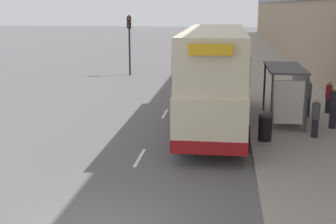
{
  "coord_description": "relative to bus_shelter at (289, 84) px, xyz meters",
  "views": [
    {
      "loc": [
        2.95,
        -9.88,
        5.31
      ],
      "look_at": [
        -0.73,
        19.89,
        -1.55
      ],
      "focal_mm": 50.0,
      "sensor_mm": 36.0,
      "label": 1
    }
  ],
  "objects": [
    {
      "name": "lane_mark_2",
      "position": [
        -5.77,
        1.67,
        -1.87
      ],
      "size": [
        0.12,
        2.0,
        0.01
      ],
      "color": "silver",
      "rests_on": "ground_plane"
    },
    {
      "name": "lane_mark_6",
      "position": [
        -5.77,
        29.87,
        -1.87
      ],
      "size": [
        0.12,
        2.0,
        0.01
      ],
      "color": "silver",
      "rests_on": "ground_plane"
    },
    {
      "name": "lane_mark_3",
      "position": [
        -5.77,
        8.72,
        -1.87
      ],
      "size": [
        0.12,
        2.0,
        0.01
      ],
      "color": "silver",
      "rests_on": "ground_plane"
    },
    {
      "name": "litter_bin",
      "position": [
        -1.22,
        -3.07,
        -1.21
      ],
      "size": [
        0.55,
        0.55,
        1.05
      ],
      "color": "black",
      "rests_on": "ground_plane"
    },
    {
      "name": "lane_mark_5",
      "position": [
        -5.77,
        22.82,
        -1.87
      ],
      "size": [
        0.12,
        2.0,
        0.01
      ],
      "color": "silver",
      "rests_on": "ground_plane"
    },
    {
      "name": "pedestrian_2",
      "position": [
        1.05,
        1.26,
        -0.8
      ],
      "size": [
        0.36,
        0.36,
        1.83
      ],
      "color": "#23232D",
      "rests_on": "ground_plane"
    },
    {
      "name": "pavement",
      "position": [
        0.73,
        27.38,
        -1.81
      ],
      "size": [
        5.0,
        93.0,
        0.14
      ],
      "color": "gray",
      "rests_on": "ground_plane"
    },
    {
      "name": "double_decker_bus_near",
      "position": [
        -3.3,
        -0.6,
        0.41
      ],
      "size": [
        2.85,
        11.36,
        4.3
      ],
      "color": "beige",
      "rests_on": "ground_plane"
    },
    {
      "name": "lane_mark_4",
      "position": [
        -5.77,
        15.77,
        -1.87
      ],
      "size": [
        0.12,
        2.0,
        0.01
      ],
      "color": "silver",
      "rests_on": "ground_plane"
    },
    {
      "name": "car_0",
      "position": [
        -8.34,
        47.83,
        -1.04
      ],
      "size": [
        1.96,
        4.34,
        1.68
      ],
      "rotation": [
        0.0,
        0.0,
        3.14
      ],
      "color": "silver",
      "rests_on": "ground_plane"
    },
    {
      "name": "lane_mark_1",
      "position": [
        -5.77,
        -5.38,
        -1.87
      ],
      "size": [
        0.12,
        2.0,
        0.01
      ],
      "color": "silver",
      "rests_on": "ground_plane"
    },
    {
      "name": "pedestrian_3",
      "position": [
        0.79,
        -2.36,
        -0.92
      ],
      "size": [
        0.32,
        0.32,
        1.6
      ],
      "color": "#23232D",
      "rests_on": "ground_plane"
    },
    {
      "name": "traffic_light_far_kerb",
      "position": [
        -10.17,
        14.41,
        1.22
      ],
      "size": [
        0.3,
        0.32,
        4.59
      ],
      "color": "black",
      "rests_on": "ground_plane"
    },
    {
      "name": "bus_shelter",
      "position": [
        0.0,
        0.0,
        0.0
      ],
      "size": [
        1.6,
        4.2,
        2.48
      ],
      "color": "#4C4C51",
      "rests_on": "ground_plane"
    },
    {
      "name": "pedestrian_4",
      "position": [
        2.22,
        2.21,
        -0.92
      ],
      "size": [
        0.31,
        0.31,
        1.59
      ],
      "color": "#23232D",
      "rests_on": "ground_plane"
    },
    {
      "name": "pedestrian_at_shelter",
      "position": [
        1.82,
        -0.77,
        -0.8
      ],
      "size": [
        0.36,
        0.36,
        1.83
      ],
      "color": "#23232D",
      "rests_on": "ground_plane"
    },
    {
      "name": "lane_mark_7",
      "position": [
        -5.77,
        36.92,
        -1.87
      ],
      "size": [
        0.12,
        2.0,
        0.01
      ],
      "color": "silver",
      "rests_on": "ground_plane"
    }
  ]
}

